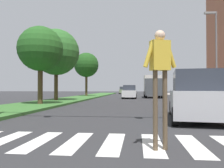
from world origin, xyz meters
TOP-DOWN VIEW (x-y plane):
  - ground_plane at (0.00, 30.00)m, footprint 140.00×140.00m
  - crosswalk at (0.00, 6.19)m, footprint 7.65×2.20m
  - median_strip at (-6.78, 28.00)m, footprint 4.06×64.00m
  - tree_mid at (-6.52, 17.04)m, footprint 3.30×3.30m
  - tree_far at (-7.23, 22.30)m, footprint 4.45×4.45m
  - tree_distant at (-7.26, 35.73)m, footprint 3.78×3.78m
  - sidewalk_right at (7.58, 28.00)m, footprint 3.00×64.00m
  - traffic_light_gantry at (-2.91, 8.81)m, footprint 7.55×0.30m
  - street_lamp_right at (6.98, 20.57)m, footprint 1.02×0.24m
  - pedestrian_performer at (1.03, 5.70)m, footprint 0.73×0.36m
  - suv_crossing at (2.91, 10.50)m, footprint 2.45×4.79m
  - sedan_midblock at (-0.40, 30.32)m, footprint 1.83×4.49m
  - sedan_distant at (-0.61, 45.71)m, footprint 1.91×4.62m
  - sedan_far_horizon at (-2.66, 54.80)m, footprint 2.01×4.30m
  - truck_box_delivery at (2.73, 33.42)m, footprint 2.40×6.20m

SIDE VIEW (x-z plane):
  - ground_plane at x=0.00m, z-range 0.00..0.00m
  - crosswalk at x=0.00m, z-range 0.00..0.01m
  - median_strip at x=-6.78m, z-range 0.00..0.15m
  - sidewalk_right at x=7.58m, z-range 0.00..0.15m
  - sedan_distant at x=-0.61m, z-range -0.06..1.60m
  - sedan_far_horizon at x=-2.66m, z-range -0.06..1.63m
  - sedan_midblock at x=-0.40m, z-range -0.06..1.63m
  - suv_crossing at x=2.91m, z-range -0.05..1.92m
  - truck_box_delivery at x=2.73m, z-range 0.08..3.18m
  - pedestrian_performer at x=1.03m, z-range 0.42..2.91m
  - tree_mid at x=-6.52m, z-range 1.32..7.03m
  - traffic_light_gantry at x=-2.91m, z-range 1.30..7.30m
  - street_lamp_right at x=6.98m, z-range 0.84..8.34m
  - tree_far at x=-7.23m, z-range 1.34..8.20m
  - tree_distant at x=-7.26m, z-range 1.57..8.23m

